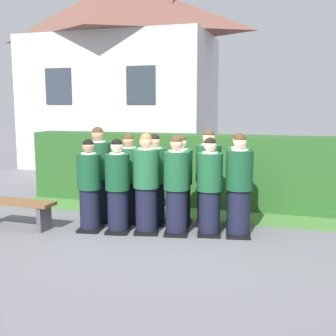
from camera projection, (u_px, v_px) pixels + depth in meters
The scene contains 17 objects.
ground_plane at pixel (163, 233), 7.00m from camera, with size 60.00×60.00×0.00m, color slate.
student_front_row_0 at pixel (89, 187), 7.05m from camera, with size 0.42×0.49×1.55m.
student_front_row_1 at pixel (118, 188), 6.96m from camera, with size 0.44×0.53×1.56m.
student_front_row_2 at pixel (146, 186), 6.93m from camera, with size 0.49×0.57×1.66m.
student_front_row_3 at pixel (177, 188), 6.84m from camera, with size 0.45×0.52×1.62m.
student_front_row_4 at pixel (209, 189), 6.82m from camera, with size 0.45×0.54×1.60m.
student_front_row_5 at pixel (239, 188), 6.75m from camera, with size 0.46×0.56×1.66m.
student_rear_row_0 at pixel (99, 177), 7.62m from camera, with size 0.47×0.55×1.72m.
student_rear_row_1 at pixel (129, 180), 7.58m from camera, with size 0.42×0.50×1.60m.
student_rear_row_2 at pixel (155, 181), 7.46m from camera, with size 0.44×0.51×1.61m.
student_rear_row_3 at pixel (181, 182), 7.41m from camera, with size 0.41×0.49×1.59m.
student_rear_row_4 at pixel (208, 180), 7.39m from camera, with size 0.44×0.55×1.69m.
student_rear_row_5 at pixel (238, 182), 7.33m from camera, with size 0.44×0.54×1.63m.
hedge at pixel (194, 170), 8.92m from camera, with size 7.31×0.70×1.49m.
school_building_main at pixel (120, 73), 14.15m from camera, with size 6.44×3.44×6.15m.
wooden_bench at pixel (17, 208), 7.26m from camera, with size 1.41×0.40×0.48m.
lawn_strip at pixel (184, 213), 8.27m from camera, with size 7.31×0.90×0.01m, color #477A38.
Camera 1 is at (2.09, -6.43, 2.10)m, focal length 45.07 mm.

